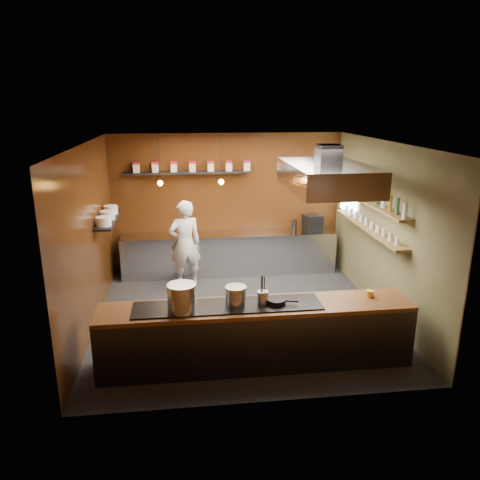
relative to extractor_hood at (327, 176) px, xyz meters
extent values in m
plane|color=black|center=(-1.30, 0.40, -2.51)|extent=(5.00, 5.00, 0.00)
plane|color=black|center=(-1.30, 2.90, -1.01)|extent=(5.00, 0.00, 5.00)
plane|color=black|center=(-3.80, 0.40, -1.01)|extent=(0.00, 5.00, 5.00)
plane|color=brown|center=(1.20, 0.40, -1.01)|extent=(0.00, 5.00, 5.00)
plane|color=silver|center=(-1.30, 0.40, 0.49)|extent=(5.00, 5.00, 0.00)
plane|color=white|center=(1.15, 2.10, -0.61)|extent=(0.00, 1.00, 1.00)
cube|color=silver|center=(-1.30, 2.57, -2.06)|extent=(4.60, 0.65, 0.90)
cube|color=#38383D|center=(-1.30, -1.20, -2.08)|extent=(4.40, 0.70, 0.86)
cube|color=brown|center=(-1.30, -1.20, -1.62)|extent=(4.40, 0.72, 0.06)
cube|color=black|center=(-1.70, -1.20, -1.58)|extent=(2.60, 0.55, 0.02)
cube|color=black|center=(-2.20, 2.76, -0.31)|extent=(2.60, 0.26, 0.04)
cube|color=black|center=(-3.64, 1.40, -0.96)|extent=(0.30, 1.40, 0.04)
cube|color=brown|center=(1.04, 0.70, -0.59)|extent=(0.26, 2.80, 0.04)
cube|color=brown|center=(1.04, 0.70, -1.06)|extent=(0.26, 2.80, 0.04)
cube|color=#38383D|center=(0.00, 0.00, 0.34)|extent=(0.35, 0.35, 0.30)
cube|color=silver|center=(0.00, 0.00, -0.01)|extent=(1.20, 2.00, 0.40)
cube|color=white|center=(0.00, 0.00, -0.22)|extent=(1.00, 1.80, 0.02)
cylinder|color=black|center=(-2.70, 2.10, 0.04)|extent=(0.01, 0.01, 0.90)
sphere|color=orange|center=(-2.70, 2.10, -0.41)|extent=(0.10, 0.10, 0.10)
cylinder|color=black|center=(-1.50, 2.10, 0.04)|extent=(0.01, 0.01, 0.90)
sphere|color=orange|center=(-1.50, 2.10, -0.41)|extent=(0.10, 0.10, 0.10)
cube|color=beige|center=(-3.20, 2.76, -0.20)|extent=(0.13, 0.13, 0.17)
cube|color=maroon|center=(-3.20, 2.76, -0.09)|extent=(0.13, 0.13, 0.05)
cube|color=beige|center=(-2.82, 2.76, -0.20)|extent=(0.13, 0.13, 0.17)
cube|color=maroon|center=(-2.82, 2.76, -0.09)|extent=(0.13, 0.13, 0.05)
cube|color=beige|center=(-2.43, 2.76, -0.20)|extent=(0.13, 0.13, 0.17)
cube|color=maroon|center=(-2.43, 2.76, -0.09)|extent=(0.13, 0.13, 0.05)
cube|color=beige|center=(-2.05, 2.76, -0.20)|extent=(0.13, 0.13, 0.17)
cube|color=maroon|center=(-2.05, 2.76, -0.09)|extent=(0.14, 0.13, 0.05)
cube|color=beige|center=(-1.67, 2.76, -0.20)|extent=(0.13, 0.13, 0.17)
cube|color=maroon|center=(-1.67, 2.76, -0.09)|extent=(0.14, 0.13, 0.05)
cube|color=beige|center=(-1.28, 2.76, -0.20)|extent=(0.13, 0.13, 0.17)
cube|color=maroon|center=(-1.28, 2.76, -0.09)|extent=(0.14, 0.13, 0.05)
cube|color=beige|center=(-0.90, 2.76, -0.20)|extent=(0.13, 0.13, 0.17)
cube|color=maroon|center=(-0.90, 2.76, -0.09)|extent=(0.14, 0.13, 0.05)
cylinder|color=white|center=(-3.64, 0.95, -0.86)|extent=(0.26, 0.26, 0.16)
cylinder|color=white|center=(-3.64, 1.40, -0.86)|extent=(0.26, 0.26, 0.16)
cylinder|color=white|center=(-3.64, 1.85, -0.86)|extent=(0.26, 0.26, 0.16)
cylinder|color=silver|center=(1.04, -0.60, -0.45)|extent=(0.06, 0.06, 0.24)
cylinder|color=#2D5933|center=(1.04, -0.34, -0.45)|extent=(0.06, 0.06, 0.24)
cylinder|color=#8C601E|center=(1.04, -0.08, -0.45)|extent=(0.06, 0.06, 0.24)
cylinder|color=silver|center=(1.04, 0.18, -0.45)|extent=(0.06, 0.06, 0.24)
cylinder|color=#2D5933|center=(1.04, 0.44, -0.45)|extent=(0.06, 0.06, 0.24)
cylinder|color=#8C601E|center=(1.04, 0.70, -0.45)|extent=(0.06, 0.06, 0.24)
cylinder|color=silver|center=(1.04, 0.96, -0.45)|extent=(0.06, 0.06, 0.24)
cylinder|color=#2D5933|center=(1.04, 1.22, -0.45)|extent=(0.06, 0.06, 0.24)
cylinder|color=#8C601E|center=(1.04, 1.48, -0.45)|extent=(0.06, 0.06, 0.24)
cylinder|color=silver|center=(1.04, 1.74, -0.45)|extent=(0.06, 0.06, 0.24)
cylinder|color=#2D5933|center=(1.04, 2.00, -0.45)|extent=(0.06, 0.06, 0.24)
cylinder|color=silver|center=(1.04, -0.45, -0.97)|extent=(0.07, 0.07, 0.13)
cylinder|color=silver|center=(1.04, -0.19, -0.97)|extent=(0.07, 0.07, 0.13)
cylinder|color=silver|center=(1.04, 0.06, -0.97)|extent=(0.07, 0.07, 0.13)
cylinder|color=silver|center=(1.04, 0.32, -0.97)|extent=(0.07, 0.07, 0.13)
cylinder|color=silver|center=(1.04, 0.57, -0.97)|extent=(0.07, 0.07, 0.13)
cylinder|color=silver|center=(1.04, 0.83, -0.97)|extent=(0.07, 0.07, 0.13)
cylinder|color=silver|center=(1.04, 1.08, -0.97)|extent=(0.07, 0.07, 0.13)
cylinder|color=silver|center=(1.04, 1.34, -0.97)|extent=(0.07, 0.07, 0.13)
cylinder|color=silver|center=(1.04, 1.59, -0.97)|extent=(0.07, 0.07, 0.13)
cylinder|color=silver|center=(1.04, 1.85, -0.97)|extent=(0.07, 0.07, 0.13)
cylinder|color=#B7B9BE|center=(-2.32, -1.30, -1.38)|extent=(0.46, 0.46, 0.38)
cylinder|color=#B8BABF|center=(-1.59, -1.21, -1.43)|extent=(0.35, 0.35, 0.27)
cylinder|color=silver|center=(-1.22, -1.24, -1.46)|extent=(0.20, 0.20, 0.20)
cylinder|color=black|center=(-1.03, -1.23, -1.55)|extent=(0.26, 0.26, 0.03)
cylinder|color=black|center=(-1.03, -1.23, -1.52)|extent=(0.24, 0.24, 0.03)
cylinder|color=black|center=(-0.82, -1.29, -1.52)|extent=(0.18, 0.07, 0.02)
cylinder|color=gold|center=(0.37, -1.12, -1.54)|extent=(0.15, 0.15, 0.10)
cube|color=black|center=(0.53, 2.55, -1.43)|extent=(0.42, 0.40, 0.36)
imported|color=white|center=(-2.26, 1.93, -1.61)|extent=(0.74, 0.58, 1.78)
camera|label=1|loc=(-2.25, -7.09, 1.14)|focal=35.00mm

